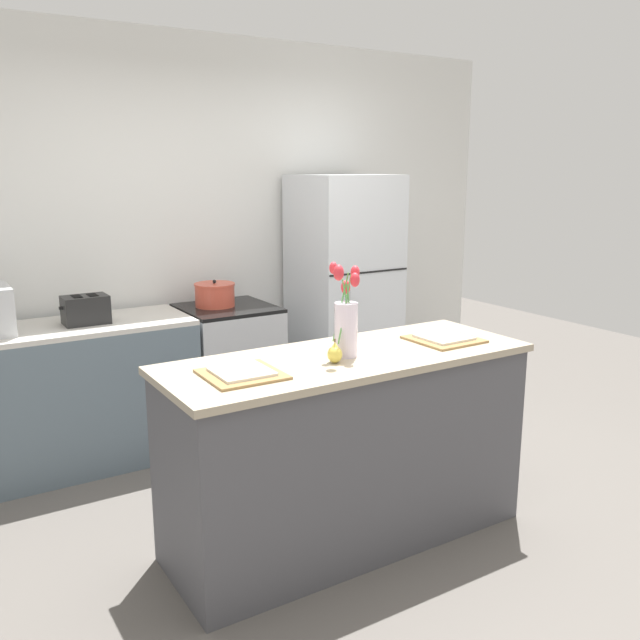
# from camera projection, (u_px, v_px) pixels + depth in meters

# --- Properties ---
(ground_plane) EXTENTS (10.00, 10.00, 0.00)m
(ground_plane) POSITION_uv_depth(u_px,v_px,m) (346.00, 537.00, 3.40)
(ground_plane) COLOR #59544F
(back_wall) EXTENTS (5.20, 0.08, 2.70)m
(back_wall) POSITION_uv_depth(u_px,v_px,m) (189.00, 235.00, 4.76)
(back_wall) COLOR silver
(back_wall) RESTS_ON ground_plane
(kitchen_island) EXTENTS (1.80, 0.66, 0.95)m
(kitchen_island) POSITION_uv_depth(u_px,v_px,m) (347.00, 448.00, 3.29)
(kitchen_island) COLOR #4C4C51
(kitchen_island) RESTS_ON ground_plane
(back_counter) EXTENTS (1.68, 0.60, 0.89)m
(back_counter) POSITION_uv_depth(u_px,v_px,m) (53.00, 399.00, 4.08)
(back_counter) COLOR slate
(back_counter) RESTS_ON ground_plane
(stove_range) EXTENTS (0.60, 0.61, 0.89)m
(stove_range) POSITION_uv_depth(u_px,v_px,m) (229.00, 370.00, 4.67)
(stove_range) COLOR #B2B5B7
(stove_range) RESTS_ON ground_plane
(refrigerator) EXTENTS (0.68, 0.67, 1.76)m
(refrigerator) POSITION_uv_depth(u_px,v_px,m) (344.00, 295.00, 5.07)
(refrigerator) COLOR silver
(refrigerator) RESTS_ON ground_plane
(flower_vase) EXTENTS (0.17, 0.14, 0.44)m
(flower_vase) POSITION_uv_depth(u_px,v_px,m) (346.00, 321.00, 3.13)
(flower_vase) COLOR silver
(flower_vase) RESTS_ON kitchen_island
(pear_figurine) EXTENTS (0.07, 0.07, 0.11)m
(pear_figurine) POSITION_uv_depth(u_px,v_px,m) (335.00, 353.00, 3.05)
(pear_figurine) COLOR #E5CC4C
(pear_figurine) RESTS_ON kitchen_island
(plate_setting_left) EXTENTS (0.32, 0.32, 0.02)m
(plate_setting_left) POSITION_uv_depth(u_px,v_px,m) (242.00, 373.00, 2.86)
(plate_setting_left) COLOR olive
(plate_setting_left) RESTS_ON kitchen_island
(plate_setting_right) EXTENTS (0.32, 0.32, 0.02)m
(plate_setting_right) POSITION_uv_depth(u_px,v_px,m) (444.00, 339.00, 3.45)
(plate_setting_right) COLOR olive
(plate_setting_right) RESTS_ON kitchen_island
(toaster) EXTENTS (0.28, 0.18, 0.17)m
(toaster) POSITION_uv_depth(u_px,v_px,m) (86.00, 310.00, 4.06)
(toaster) COLOR black
(toaster) RESTS_ON back_counter
(cooking_pot) EXTENTS (0.27, 0.27, 0.18)m
(cooking_pot) POSITION_uv_depth(u_px,v_px,m) (215.00, 295.00, 4.57)
(cooking_pot) COLOR #CC4C38
(cooking_pot) RESTS_ON stove_range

